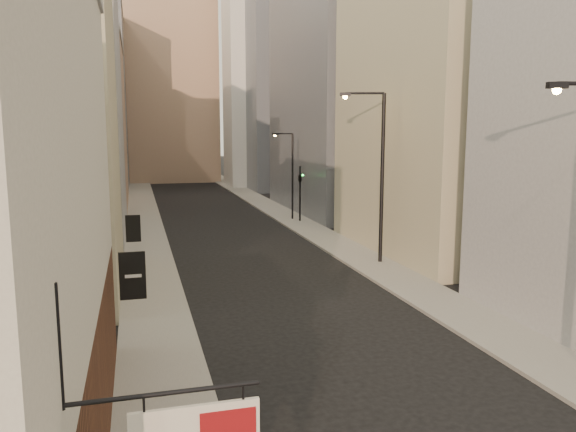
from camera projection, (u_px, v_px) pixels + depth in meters
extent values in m
cube|color=gray|center=(143.00, 210.00, 57.14)|extent=(3.00, 140.00, 0.15)
cube|color=gray|center=(267.00, 206.00, 60.51)|extent=(3.00, 140.00, 0.15)
cylinder|color=black|center=(161.00, 394.00, 6.70)|extent=(2.40, 0.06, 0.06)
cube|color=maroon|center=(228.00, 431.00, 7.00)|extent=(0.70, 0.10, 0.60)
cube|color=black|center=(133.00, 276.00, 17.29)|extent=(0.80, 0.08, 1.50)
cube|color=black|center=(133.00, 228.00, 26.86)|extent=(0.70, 0.08, 1.30)
cube|color=tan|center=(28.00, 131.00, 26.86)|extent=(8.00, 12.00, 16.00)
cube|color=gray|center=(65.00, 104.00, 41.82)|extent=(8.00, 16.00, 20.00)
cube|color=tan|center=(85.00, 127.00, 59.22)|extent=(8.00, 18.00, 17.00)
cube|color=gray|center=(96.00, 102.00, 77.78)|extent=(8.00, 20.00, 24.00)
cube|color=tan|center=(435.00, 100.00, 36.61)|extent=(8.00, 16.00, 20.00)
cube|color=gray|center=(332.00, 80.00, 55.24)|extent=(8.00, 20.00, 26.00)
cube|color=gray|center=(307.00, 14.00, 81.72)|extent=(20.00, 22.00, 50.00)
cube|color=tan|center=(171.00, 94.00, 91.78)|extent=(14.00, 14.00, 28.00)
cube|color=silver|center=(254.00, 68.00, 80.84)|extent=(8.00, 8.00, 34.00)
cube|color=black|center=(557.00, 85.00, 15.94)|extent=(0.60, 0.33, 0.19)
sphere|color=#FFB53F|center=(557.00, 90.00, 15.96)|extent=(0.25, 0.25, 0.25)
cylinder|color=black|center=(382.00, 180.00, 33.48)|extent=(0.23, 0.23, 10.21)
cylinder|color=black|center=(365.00, 93.00, 32.76)|extent=(2.21, 0.81, 0.14)
cube|color=black|center=(345.00, 94.00, 32.81)|extent=(0.67, 0.42, 0.20)
sphere|color=#FFB53F|center=(345.00, 97.00, 32.83)|extent=(0.27, 0.27, 0.27)
cylinder|color=black|center=(292.00, 177.00, 50.42)|extent=(0.17, 0.17, 7.80)
cylinder|color=black|center=(284.00, 134.00, 49.45)|extent=(1.72, 0.45, 0.10)
cube|color=black|center=(275.00, 134.00, 49.07)|extent=(0.51, 0.28, 0.16)
sphere|color=#FFB53F|center=(275.00, 135.00, 49.09)|extent=(0.21, 0.21, 0.21)
cylinder|color=black|center=(300.00, 194.00, 49.40)|extent=(0.16, 0.16, 5.00)
imported|color=black|center=(300.00, 175.00, 49.15)|extent=(0.65, 0.65, 1.19)
sphere|color=#19E533|center=(303.00, 175.00, 49.22)|extent=(0.16, 0.16, 0.16)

